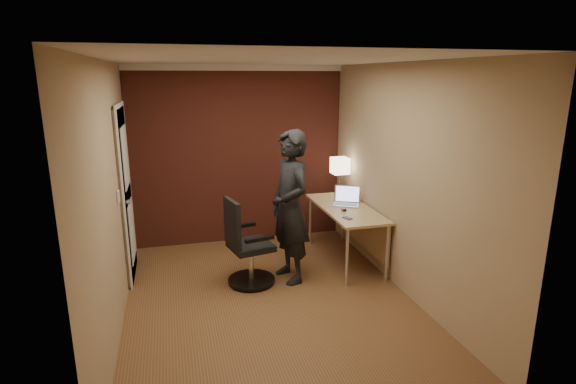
# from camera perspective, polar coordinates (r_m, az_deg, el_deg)

# --- Properties ---
(room) EXTENTS (4.00, 4.00, 4.00)m
(room) POSITION_cam_1_polar(r_m,az_deg,el_deg) (5.97, -8.27, 4.89)
(room) COLOR brown
(room) RESTS_ON ground
(desk) EXTENTS (0.60, 1.50, 0.73)m
(desk) POSITION_cam_1_polar(r_m,az_deg,el_deg) (5.84, 7.96, -3.07)
(desk) COLOR tan
(desk) RESTS_ON ground
(desk_lamp) EXTENTS (0.22, 0.22, 0.54)m
(desk_lamp) POSITION_cam_1_polar(r_m,az_deg,el_deg) (6.23, 6.62, 3.27)
(desk_lamp) COLOR silver
(desk_lamp) RESTS_ON desk
(laptop) EXTENTS (0.41, 0.38, 0.23)m
(laptop) POSITION_cam_1_polar(r_m,az_deg,el_deg) (5.89, 7.44, -0.93)
(laptop) COLOR silver
(laptop) RESTS_ON desk
(mouse) EXTENTS (0.09, 0.11, 0.03)m
(mouse) POSITION_cam_1_polar(r_m,az_deg,el_deg) (5.62, 7.09, -2.18)
(mouse) COLOR black
(mouse) RESTS_ON desk
(phone) EXTENTS (0.10, 0.13, 0.01)m
(phone) POSITION_cam_1_polar(r_m,az_deg,el_deg) (5.33, 7.55, -3.28)
(phone) COLOR black
(phone) RESTS_ON desk
(office_chair) EXTENTS (0.55, 0.62, 1.01)m
(office_chair) POSITION_cam_1_polar(r_m,az_deg,el_deg) (5.19, -5.40, -7.10)
(office_chair) COLOR black
(office_chair) RESTS_ON ground
(person) EXTENTS (0.56, 0.73, 1.78)m
(person) POSITION_cam_1_polar(r_m,az_deg,el_deg) (5.16, 0.30, -1.93)
(person) COLOR black
(person) RESTS_ON ground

